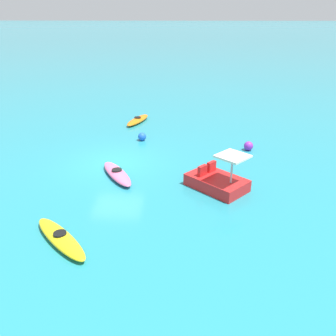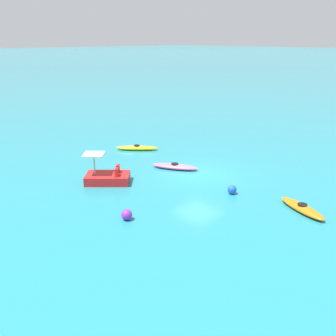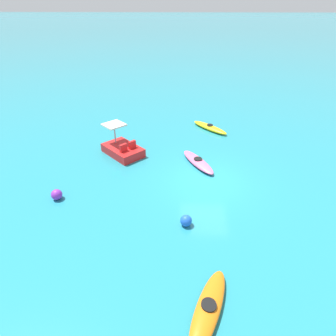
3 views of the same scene
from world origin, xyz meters
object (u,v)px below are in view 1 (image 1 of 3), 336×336
object	(u,v)px
kayak_orange	(138,120)
buoy_blue	(142,137)
buoy_purple	(248,146)
pedal_boat_red	(217,181)
kayak_yellow	(61,238)
kayak_pink	(117,174)

from	to	relation	value
kayak_orange	buoy_blue	size ratio (longest dim) A/B	6.03
kayak_orange	buoy_purple	xyz separation A→B (m)	(4.91, 6.49, 0.08)
kayak_orange	buoy_blue	distance (m)	3.63
pedal_boat_red	buoy_purple	bearing A→B (deg)	155.11
pedal_boat_red	buoy_purple	size ratio (longest dim) A/B	5.65
buoy_purple	buoy_blue	xyz separation A→B (m)	(-1.34, -5.83, -0.01)
pedal_boat_red	buoy_blue	xyz separation A→B (m)	(-5.82, -3.75, -0.10)
kayak_orange	pedal_boat_red	bearing A→B (deg)	25.21
kayak_yellow	kayak_orange	bearing A→B (deg)	176.08
pedal_boat_red	buoy_blue	world-z (taller)	pedal_boat_red
kayak_orange	buoy_blue	bearing A→B (deg)	10.60
kayak_pink	kayak_orange	world-z (taller)	same
buoy_blue	kayak_yellow	bearing A→B (deg)	-9.18
kayak_yellow	buoy_blue	world-z (taller)	buoy_blue
kayak_yellow	buoy_blue	xyz separation A→B (m)	(-9.81, 1.59, 0.07)
buoy_blue	kayak_orange	bearing A→B (deg)	-169.40
kayak_yellow	kayak_orange	size ratio (longest dim) A/B	0.92
kayak_orange	kayak_pink	bearing A→B (deg)	0.38
buoy_purple	kayak_yellow	bearing A→B (deg)	-41.20
buoy_purple	kayak_orange	bearing A→B (deg)	-127.09
kayak_yellow	buoy_purple	size ratio (longest dim) A/B	5.36
kayak_pink	buoy_blue	bearing A→B (deg)	172.85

